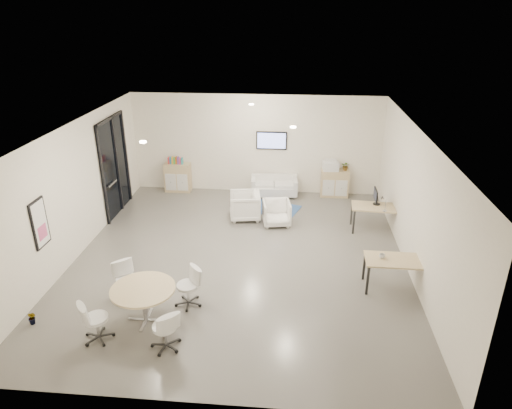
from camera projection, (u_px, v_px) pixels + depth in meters
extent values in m
cube|color=#5E5C56|center=(240.00, 272.00, 11.38)|extent=(8.00, 9.00, 0.80)
cube|color=white|center=(237.00, 112.00, 9.78)|extent=(8.00, 9.00, 0.80)
cube|color=silver|center=(257.00, 141.00, 15.06)|extent=(8.00, 0.80, 3.20)
cube|color=silver|center=(194.00, 339.00, 6.11)|extent=(8.00, 0.80, 3.20)
cube|color=silver|center=(57.00, 192.00, 10.94)|extent=(0.80, 9.00, 3.20)
cube|color=silver|center=(433.00, 205.00, 10.22)|extent=(0.80, 9.00, 3.20)
cube|color=black|center=(115.00, 166.00, 13.26)|extent=(0.02, 1.90, 2.85)
cube|color=black|center=(109.00, 119.00, 12.70)|extent=(0.06, 1.90, 0.08)
cube|color=black|center=(103.00, 177.00, 12.43)|extent=(0.06, 0.08, 2.85)
cube|color=black|center=(126.00, 157.00, 14.09)|extent=(0.06, 0.08, 2.85)
cube|color=black|center=(117.00, 164.00, 13.39)|extent=(0.06, 0.07, 2.85)
cube|color=#B2B2B7|center=(112.00, 184.00, 12.99)|extent=(0.04, 0.60, 0.05)
cube|color=black|center=(40.00, 223.00, 9.47)|extent=(0.04, 0.54, 1.04)
cube|color=white|center=(41.00, 223.00, 9.46)|extent=(0.01, 0.46, 0.96)
cube|color=#CC4F81|center=(43.00, 232.00, 9.54)|extent=(0.01, 0.32, 0.30)
cube|color=black|center=(272.00, 141.00, 14.56)|extent=(0.98, 0.05, 0.58)
cube|color=#91A3FA|center=(271.00, 141.00, 14.53)|extent=(0.90, 0.01, 0.50)
cylinder|color=#FFEAC6|center=(143.00, 142.00, 9.18)|extent=(0.14, 0.14, 0.03)
cylinder|color=#FFEAC6|center=(293.00, 127.00, 10.31)|extent=(0.14, 0.14, 0.03)
cylinder|color=#FFEAC6|center=(251.00, 104.00, 12.69)|extent=(0.14, 0.14, 0.03)
cube|color=tan|center=(178.00, 177.00, 15.13)|extent=(0.84, 0.42, 0.95)
cube|color=silver|center=(171.00, 182.00, 14.99)|extent=(0.35, 0.02, 0.57)
cube|color=silver|center=(182.00, 182.00, 14.95)|extent=(0.35, 0.02, 0.57)
cube|color=tan|center=(335.00, 183.00, 14.73)|extent=(0.89, 0.41, 0.89)
cube|color=silver|center=(328.00, 188.00, 14.58)|extent=(0.37, 0.02, 0.53)
cube|color=silver|center=(341.00, 188.00, 14.55)|extent=(0.37, 0.02, 0.53)
cube|color=red|center=(169.00, 160.00, 14.92)|extent=(0.04, 0.14, 0.22)
cube|color=#337FCC|center=(171.00, 160.00, 14.92)|extent=(0.04, 0.14, 0.22)
cube|color=gold|center=(173.00, 160.00, 14.91)|extent=(0.04, 0.14, 0.22)
cube|color=#4CB24C|center=(175.00, 160.00, 14.91)|extent=(0.04, 0.14, 0.22)
cube|color=#CC6619|center=(176.00, 161.00, 14.90)|extent=(0.04, 0.14, 0.22)
cube|color=purple|center=(178.00, 161.00, 14.89)|extent=(0.04, 0.14, 0.22)
cube|color=#E54C7F|center=(180.00, 161.00, 14.89)|extent=(0.04, 0.14, 0.22)
cube|color=teal|center=(182.00, 161.00, 14.88)|extent=(0.04, 0.14, 0.22)
cube|color=white|center=(331.00, 166.00, 14.51)|extent=(0.52, 0.45, 0.28)
cube|color=white|center=(331.00, 161.00, 14.44)|extent=(0.39, 0.34, 0.06)
cube|color=silver|center=(274.00, 189.00, 14.81)|extent=(1.52, 0.85, 0.28)
cube|color=silver|center=(275.00, 178.00, 14.96)|extent=(1.48, 0.29, 0.28)
cube|color=silver|center=(253.00, 185.00, 14.81)|extent=(0.19, 0.74, 0.55)
cube|color=silver|center=(295.00, 186.00, 14.70)|extent=(0.19, 0.74, 0.55)
cube|color=navy|center=(272.00, 208.00, 13.97)|extent=(1.83, 1.51, 0.01)
imported|color=silver|center=(245.00, 205.00, 13.15)|extent=(0.90, 0.95, 0.87)
imported|color=silver|center=(277.00, 212.00, 12.80)|extent=(0.85, 0.81, 0.77)
cube|color=tan|center=(377.00, 207.00, 12.36)|extent=(1.41, 0.78, 0.04)
cube|color=black|center=(354.00, 223.00, 12.29)|extent=(0.05, 0.05, 0.67)
cube|color=black|center=(401.00, 224.00, 12.19)|extent=(0.05, 0.05, 0.67)
cube|color=black|center=(351.00, 214.00, 12.82)|extent=(0.05, 0.05, 0.67)
cube|color=black|center=(397.00, 215.00, 12.72)|extent=(0.05, 0.05, 0.67)
cube|color=tan|center=(398.00, 260.00, 9.76)|extent=(1.38, 0.71, 0.04)
cube|color=black|center=(368.00, 281.00, 9.69)|extent=(0.05, 0.05, 0.68)
cube|color=black|center=(429.00, 284.00, 9.58)|extent=(0.05, 0.05, 0.68)
cube|color=black|center=(364.00, 266.00, 10.22)|extent=(0.05, 0.05, 0.68)
cube|color=black|center=(422.00, 269.00, 10.12)|extent=(0.05, 0.05, 0.68)
cylinder|color=black|center=(376.00, 204.00, 12.49)|extent=(0.20, 0.20, 0.02)
cube|color=black|center=(377.00, 200.00, 12.44)|extent=(0.04, 0.03, 0.24)
cube|color=black|center=(376.00, 195.00, 12.39)|extent=(0.03, 0.50, 0.32)
cylinder|color=tan|center=(143.00, 289.00, 8.70)|extent=(1.24, 1.24, 0.04)
cylinder|color=#B2B2B7|center=(145.00, 305.00, 8.85)|extent=(0.10, 0.10, 0.71)
cube|color=#B2B2B7|center=(146.00, 320.00, 8.99)|extent=(0.72, 0.06, 0.03)
cube|color=#B2B2B7|center=(146.00, 320.00, 8.99)|extent=(0.06, 0.72, 0.03)
imported|color=#3F7F3F|center=(346.00, 167.00, 14.49)|extent=(0.35, 0.37, 0.23)
imported|color=#3F7F3F|center=(33.00, 321.00, 8.86)|extent=(0.24, 0.33, 0.13)
imported|color=white|center=(382.00, 256.00, 9.78)|extent=(0.13, 0.10, 0.12)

